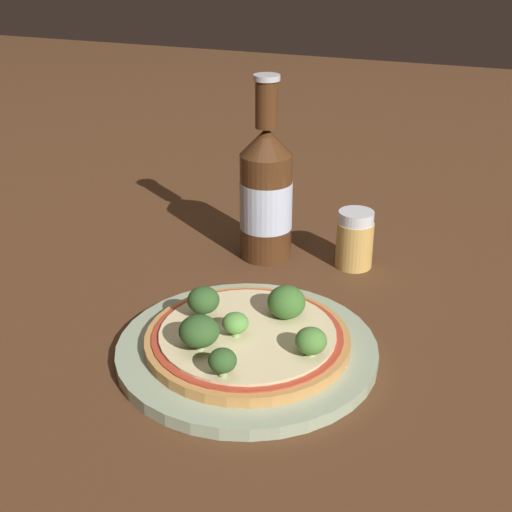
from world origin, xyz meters
TOP-DOWN VIEW (x-y plane):
  - ground_plane at (0.00, 0.00)m, footprint 3.00×3.00m
  - plate at (0.01, -0.00)m, footprint 0.24×0.24m
  - pizza at (0.01, -0.00)m, footprint 0.19×0.19m
  - broccoli_floret_0 at (0.01, -0.07)m, footprint 0.02×0.02m
  - broccoli_floret_1 at (-0.02, -0.04)m, footprint 0.04×0.04m
  - broccoli_floret_2 at (-0.04, 0.01)m, footprint 0.03×0.03m
  - broccoli_floret_3 at (0.03, 0.04)m, footprint 0.04×0.04m
  - broccoli_floret_4 at (0.07, -0.02)m, footprint 0.03×0.03m
  - broccoli_floret_5 at (0.00, -0.01)m, footprint 0.02×0.02m
  - beer_bottle at (-0.05, 0.21)m, footprint 0.06×0.06m
  - pepper_shaker at (0.05, 0.22)m, footprint 0.04×0.04m

SIDE VIEW (x-z plane):
  - ground_plane at x=0.00m, z-range 0.00..0.00m
  - plate at x=0.01m, z-range 0.00..0.01m
  - pizza at x=0.01m, z-range 0.01..0.03m
  - pepper_shaker at x=0.05m, z-range 0.00..0.07m
  - broccoli_floret_5 at x=0.00m, z-range 0.03..0.05m
  - broccoli_floret_4 at x=0.07m, z-range 0.03..0.05m
  - broccoli_floret_3 at x=0.03m, z-range 0.02..0.06m
  - broccoli_floret_0 at x=0.01m, z-range 0.03..0.05m
  - broccoli_floret_1 at x=-0.02m, z-range 0.03..0.06m
  - broccoli_floret_2 at x=-0.04m, z-range 0.03..0.06m
  - beer_bottle at x=-0.05m, z-range -0.03..0.19m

